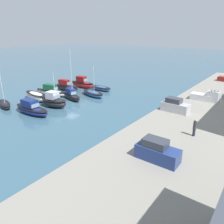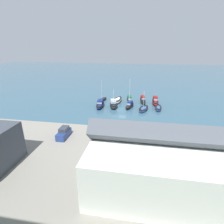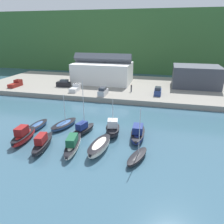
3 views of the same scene
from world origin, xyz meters
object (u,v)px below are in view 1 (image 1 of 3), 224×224
parked_car_1 (175,106)px  person_on_quay (195,127)px  moored_boat_0 (101,88)px  moored_boat_9 (5,104)px  moored_boat_3 (54,101)px  moored_boat_6 (65,86)px  pickup_truck_1 (207,96)px  moored_boat_5 (82,83)px  moored_boat_1 (93,93)px  moored_boat_4 (31,109)px  moored_boat_2 (72,95)px  parked_car_2 (157,151)px  moored_boat_7 (52,91)px  moored_boat_8 (36,96)px

parked_car_1 → person_on_quay: bearing=38.4°
moored_boat_0 → moored_boat_9: 21.04m
moored_boat_3 → moored_boat_6: moored_boat_3 is taller
pickup_truck_1 → moored_boat_5: bearing=-85.7°
moored_boat_5 → moored_boat_1: bearing=56.5°
moored_boat_4 → moored_boat_5: (-18.48, -6.01, 0.15)m
moored_boat_2 → moored_boat_9: 12.47m
parked_car_2 → person_on_quay: parked_car_2 is taller
moored_boat_2 → moored_boat_7: 5.70m
moored_boat_8 → pickup_truck_1: 32.79m
moored_boat_9 → pickup_truck_1: bearing=144.0°
moored_boat_7 → moored_boat_9: bearing=-13.5°
moored_boat_5 → parked_car_2: size_ratio=1.61×
parked_car_2 → moored_boat_5: bearing=-124.5°
moored_boat_5 → moored_boat_7: (9.12, -0.45, -0.16)m
moored_boat_9 → parked_car_1: (-12.93, 27.27, 1.70)m
moored_boat_8 → parked_car_1: (-6.91, 26.17, 1.36)m
parked_car_2 → moored_boat_2: bearing=-115.9°
moored_boat_0 → moored_boat_3: 14.67m
parked_car_1 → pickup_truck_1: bearing=166.0°
moored_boat_9 → parked_car_1: 30.23m
moored_boat_3 → moored_boat_9: moored_boat_9 is taller
moored_boat_1 → moored_boat_5: (-4.02, -6.99, 0.49)m
pickup_truck_1 → parked_car_1: bearing=-16.5°
moored_boat_8 → parked_car_2: 30.92m
moored_boat_4 → moored_boat_9: size_ratio=0.99×
moored_boat_2 → moored_boat_9: size_ratio=1.27×
moored_boat_3 → pickup_truck_1: (-16.43, 22.45, 1.03)m
moored_boat_1 → parked_car_2: size_ratio=1.68×
moored_boat_8 → moored_boat_1: bearing=149.7°
moored_boat_2 → moored_boat_3: size_ratio=1.55×
moored_boat_0 → parked_car_1: 22.09m
moored_boat_5 → parked_car_1: size_ratio=1.59×
moored_boat_1 → moored_boat_3: bearing=11.4°
moored_boat_3 → moored_boat_5: size_ratio=0.95×
moored_boat_0 → parked_car_2: parked_car_2 is taller
moored_boat_1 → moored_boat_8: size_ratio=0.98×
moored_boat_1 → moored_boat_3: (9.90, -0.76, 0.55)m
moored_boat_8 → moored_boat_3: bearing=91.2°
pickup_truck_1 → moored_boat_3: bearing=-54.5°
moored_boat_6 → parked_car_1: (2.04, 27.54, 1.30)m
moored_boat_8 → pickup_truck_1: size_ratio=1.51×
moored_boat_0 → moored_boat_1: bearing=23.4°
moored_boat_9 → parked_car_1: bearing=133.2°
moored_boat_5 → moored_boat_2: bearing=27.6°
moored_boat_3 → moored_boat_7: size_ratio=0.76×
moored_boat_6 → pickup_truck_1: pickup_truck_1 is taller
moored_boat_9 → moored_boat_8: bearing=-172.5°
moored_boat_1 → moored_boat_4: moored_boat_1 is taller
moored_boat_1 → moored_boat_7: (5.09, -7.45, 0.33)m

